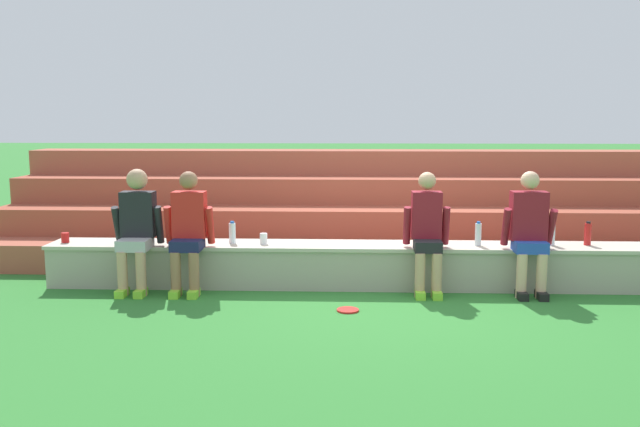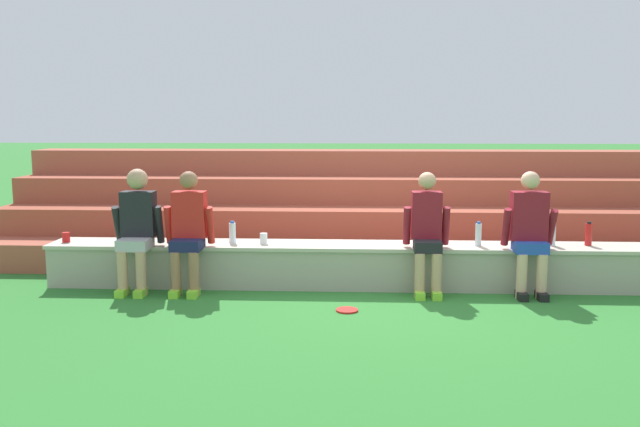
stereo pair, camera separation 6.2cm
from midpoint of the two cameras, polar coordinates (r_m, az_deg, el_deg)
ground_plane at (r=7.47m, az=5.97°, el=-6.63°), size 80.00×80.00×0.00m
stone_seating_wall at (r=7.67m, az=5.89°, el=-4.26°), size 7.63×0.57×0.48m
brick_bleachers at (r=9.54m, az=5.29°, el=-0.14°), size 10.22×2.47×1.41m
person_far_left at (r=7.65m, az=-14.95°, el=-1.02°), size 0.54×0.57×1.34m
person_left_of_center at (r=7.48m, az=-10.80°, el=-1.28°), size 0.54×0.53×1.32m
person_center at (r=7.38m, az=9.23°, el=-1.42°), size 0.50×0.54×1.31m
person_right_of_center at (r=7.54m, az=17.46°, el=-1.34°), size 0.56×0.47×1.33m
water_bottle_center_gap at (r=7.93m, az=19.20°, el=-1.65°), size 0.07×0.07×0.27m
water_bottle_near_right at (r=7.71m, az=-7.15°, el=-1.61°), size 0.08×0.08×0.25m
water_bottle_mid_right at (r=7.69m, az=13.41°, el=-1.73°), size 0.07×0.07×0.27m
water_bottle_near_left at (r=8.08m, az=21.88°, el=-1.63°), size 0.08×0.08×0.27m
plastic_cup_middle at (r=8.23m, az=-20.39°, el=-1.89°), size 0.09×0.09×0.11m
plastic_cup_left_end at (r=7.62m, az=-4.53°, el=-2.12°), size 0.08×0.08×0.12m
frisbee at (r=6.76m, az=2.55°, el=-8.13°), size 0.22×0.22×0.02m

